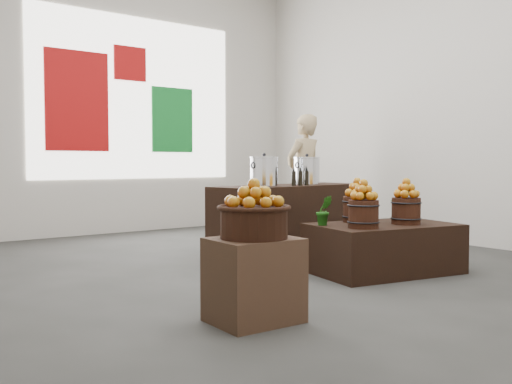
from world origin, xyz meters
TOP-DOWN VIEW (x-y plane):
  - ground at (0.00, 0.00)m, footprint 7.00×7.00m
  - back_wall at (0.00, 3.50)m, footprint 6.00×0.04m
  - back_opening at (0.30, 3.48)m, footprint 3.20×0.02m
  - deco_red_left at (-0.60, 3.47)m, footprint 0.90×0.04m
  - deco_green_right at (0.90, 3.47)m, footprint 0.70×0.04m
  - deco_red_upper at (0.20, 3.47)m, footprint 0.50×0.04m
  - crate at (-1.22, -1.49)m, footprint 0.57×0.47m
  - wicker_basket at (-1.22, -1.49)m, footprint 0.44×0.44m
  - apples_in_basket at (-1.22, -1.49)m, footprint 0.34×0.34m
  - display_table at (0.75, -0.90)m, footprint 1.47×1.06m
  - apple_bucket_front_left at (0.35, -1.01)m, footprint 0.27×0.27m
  - apples_in_bucket_front_left at (0.35, -1.01)m, footprint 0.20×0.20m
  - apple_bucket_front_right at (0.91, -1.03)m, footprint 0.27×0.27m
  - apples_in_bucket_front_right at (0.91, -1.03)m, footprint 0.20×0.20m
  - apple_bucket_rear at (0.67, -0.63)m, footprint 0.27×0.27m
  - apples_in_bucket_rear at (0.67, -0.63)m, footprint 0.20×0.20m
  - herb_garnish_right at (1.22, -0.74)m, footprint 0.30×0.27m
  - herb_garnish_left at (0.22, -0.65)m, footprint 0.19×0.17m
  - counter at (0.71, 0.44)m, footprint 1.99×0.84m
  - stock_pot_left at (0.32, 0.39)m, footprint 0.30×0.30m
  - stock_pot_center at (1.02, 0.48)m, footprint 0.30×0.30m
  - oil_cruets at (0.74, 0.25)m, footprint 0.21×0.08m
  - shopper at (2.03, 1.66)m, footprint 0.67×0.48m

SIDE VIEW (x-z plane):
  - ground at x=0.00m, z-range 0.00..0.00m
  - display_table at x=0.75m, z-range 0.00..0.46m
  - crate at x=-1.22m, z-range 0.00..0.55m
  - counter at x=0.71m, z-range 0.00..0.79m
  - apple_bucket_front_left at x=0.35m, z-range 0.46..0.71m
  - apple_bucket_front_right at x=0.91m, z-range 0.46..0.71m
  - apple_bucket_rear at x=0.67m, z-range 0.46..0.71m
  - herb_garnish_left at x=0.22m, z-range 0.46..0.74m
  - herb_garnish_right at x=1.22m, z-range 0.46..0.76m
  - wicker_basket at x=-1.22m, z-range 0.55..0.75m
  - apples_in_bucket_front_left at x=0.35m, z-range 0.71..0.89m
  - apples_in_bucket_front_right at x=0.91m, z-range 0.71..0.89m
  - apples_in_bucket_rear at x=0.67m, z-range 0.71..0.89m
  - apples_in_basket at x=-1.22m, z-range 0.75..0.93m
  - shopper at x=2.03m, z-range 0.00..1.72m
  - oil_cruets at x=0.74m, z-range 0.79..1.01m
  - stock_pot_left at x=0.32m, z-range 0.79..1.08m
  - stock_pot_center at x=1.02m, z-range 0.79..1.08m
  - deco_green_right at x=0.90m, z-range 1.20..2.20m
  - deco_red_left at x=-0.60m, z-range 1.20..2.60m
  - back_wall at x=0.00m, z-range 0.00..4.00m
  - back_opening at x=0.30m, z-range 0.80..3.20m
  - deco_red_upper at x=0.20m, z-range 2.25..2.75m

